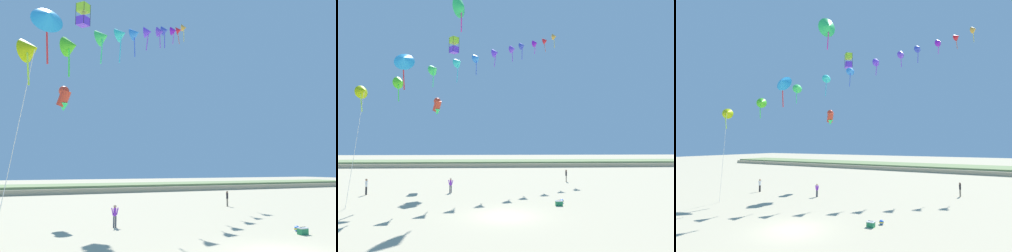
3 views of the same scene
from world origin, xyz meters
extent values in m
cube|color=tan|center=(0.00, 49.84, 0.43)|extent=(120.00, 12.85, 0.86)
cube|color=#7A8E56|center=(0.00, 49.84, 0.98)|extent=(120.00, 10.92, 0.49)
cylinder|color=#726656|center=(9.33, 18.79, 0.41)|extent=(0.12, 0.12, 0.82)
cylinder|color=#726656|center=(9.36, 18.93, 0.41)|extent=(0.12, 0.12, 0.82)
cylinder|color=black|center=(9.34, 18.86, 1.11)|extent=(0.22, 0.22, 0.58)
cylinder|color=black|center=(9.30, 18.68, 1.16)|extent=(0.12, 0.21, 0.55)
cylinder|color=black|center=(9.38, 19.04, 1.16)|extent=(0.12, 0.21, 0.55)
sphere|color=brown|center=(9.34, 18.86, 1.52)|extent=(0.22, 0.22, 0.22)
cylinder|color=#474C56|center=(-5.31, 10.50, 0.38)|extent=(0.11, 0.11, 0.77)
cylinder|color=#474C56|center=(-5.17, 10.51, 0.38)|extent=(0.11, 0.11, 0.77)
cylinder|color=purple|center=(-5.24, 10.51, 1.04)|extent=(0.20, 0.20, 0.55)
cylinder|color=purple|center=(-5.41, 10.50, 1.08)|extent=(0.18, 0.08, 0.52)
cylinder|color=purple|center=(-5.06, 10.51, 1.08)|extent=(0.18, 0.08, 0.52)
sphere|color=tan|center=(-5.24, 10.51, 1.42)|extent=(0.21, 0.21, 0.21)
cone|color=#A6C20D|center=(-11.37, 2.90, 9.41)|extent=(1.34, 1.37, 1.17)
cylinder|color=#A1E539|center=(-11.46, 2.78, 8.46)|extent=(0.21, 0.16, 1.47)
cone|color=#46C723|center=(-9.25, 5.55, 10.73)|extent=(1.27, 1.31, 1.12)
cylinder|color=#39E53E|center=(-9.34, 5.43, 9.74)|extent=(0.13, 0.11, 1.55)
cone|color=#3BDB5D|center=(-6.77, 8.68, 12.73)|extent=(1.41, 1.44, 1.23)
cylinder|color=#39E587|center=(-6.86, 8.56, 11.68)|extent=(0.14, 0.16, 1.65)
cone|color=#33D3CA|center=(-4.65, 11.69, 14.32)|extent=(1.41, 1.44, 1.23)
cylinder|color=#39C5E5|center=(-4.74, 11.57, 13.05)|extent=(0.20, 0.12, 2.10)
cone|color=#3186EB|center=(-2.68, 14.25, 15.60)|extent=(1.41, 1.42, 1.22)
cylinder|color=blue|center=(-2.77, 14.13, 14.41)|extent=(0.09, 0.30, 1.94)
cone|color=#613BEB|center=(-0.34, 17.45, 17.26)|extent=(1.22, 1.33, 1.14)
cylinder|color=#8739E5|center=(-0.43, 17.33, 16.21)|extent=(0.26, 0.13, 1.67)
cone|color=#613FDB|center=(2.19, 20.39, 18.78)|extent=(1.28, 1.31, 1.12)
cylinder|color=#8839E5|center=(2.10, 20.27, 17.72)|extent=(0.15, 0.10, 1.67)
cone|color=blue|center=(3.90, 23.12, 20.20)|extent=(1.31, 1.32, 1.14)
cylinder|color=#4939E5|center=(3.81, 23.00, 18.98)|extent=(0.14, 0.20, 2.01)
cone|color=purple|center=(6.36, 26.01, 21.62)|extent=(1.26, 1.29, 1.10)
cylinder|color=#C539E5|center=(6.27, 25.89, 20.59)|extent=(0.27, 0.13, 1.60)
cone|color=red|center=(8.58, 29.19, 23.20)|extent=(1.33, 1.40, 1.21)
cylinder|color=#E55839|center=(8.49, 29.07, 22.07)|extent=(0.29, 0.24, 1.81)
cone|color=gold|center=(10.92, 32.22, 25.09)|extent=(1.26, 1.33, 1.13)
cylinder|color=yellow|center=(10.83, 32.10, 23.89)|extent=(0.13, 0.16, 1.97)
cylinder|color=silver|center=(-11.93, 2.94, 4.69)|extent=(1.45, 0.50, 9.39)
cube|color=#6035E2|center=(-6.17, 20.11, 18.40)|extent=(1.39, 1.39, 0.86)
cube|color=#9CE52D|center=(-6.17, 20.11, 19.77)|extent=(1.39, 1.39, 0.86)
cylinder|color=black|center=(-5.47, 20.07, 19.09)|extent=(0.04, 0.04, 2.23)
cylinder|color=black|center=(-6.12, 20.81, 19.09)|extent=(0.04, 0.04, 2.23)
cylinder|color=black|center=(-6.87, 20.16, 19.09)|extent=(0.04, 0.04, 2.23)
cylinder|color=black|center=(-6.21, 19.42, 19.09)|extent=(0.04, 0.04, 2.23)
cone|color=#2FADF1|center=(-10.18, 9.90, 14.03)|extent=(2.32, 1.78, 2.22)
cone|color=red|center=(-10.18, 9.90, 14.05)|extent=(1.28, 1.02, 1.24)
cylinder|color=red|center=(-10.18, 9.90, 12.26)|extent=(0.28, 0.12, 2.91)
cylinder|color=red|center=(-8.02, 17.79, 10.13)|extent=(1.57, 1.53, 1.65)
sphere|color=red|center=(-8.02, 17.79, 10.78)|extent=(0.90, 0.90, 0.90)
cone|color=#2DE56B|center=(-8.02, 17.79, 9.34)|extent=(1.09, 1.09, 0.69)
sphere|color=black|center=(-8.02, 17.79, 11.03)|extent=(0.19, 0.19, 0.19)
cube|color=#23844C|center=(4.66, 3.31, 0.18)|extent=(0.56, 0.40, 0.36)
cube|color=silver|center=(4.66, 3.31, 0.39)|extent=(0.58, 0.41, 0.06)
cylinder|color=black|center=(4.66, 3.31, 0.45)|extent=(0.45, 0.03, 0.03)
sphere|color=blue|center=(5.12, 4.28, 0.18)|extent=(0.36, 0.36, 0.36)
cylinder|color=yellow|center=(5.12, 4.28, 0.18)|extent=(0.36, 0.36, 0.09)
camera|label=1|loc=(-11.93, -13.88, 4.04)|focal=38.00mm
camera|label=2|loc=(-1.22, -21.70, 5.14)|focal=32.00mm
camera|label=3|loc=(12.57, -15.00, 6.14)|focal=28.00mm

